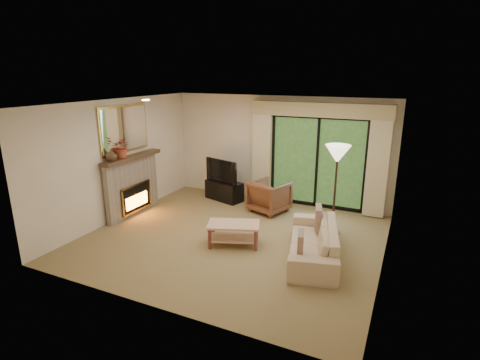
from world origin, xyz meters
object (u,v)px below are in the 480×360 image
at_px(media_console, 224,191).
at_px(coffee_table, 234,234).
at_px(armchair, 269,196).
at_px(sofa, 313,241).

xyz_separation_m(media_console, coffee_table, (1.35, -2.23, -0.03)).
bearing_deg(armchair, media_console, 5.97).
bearing_deg(coffee_table, sofa, -13.90).
distance_m(media_console, armchair, 1.37).
bearing_deg(media_console, coffee_table, -42.25).
height_order(armchair, sofa, armchair).
xyz_separation_m(sofa, coffee_table, (-1.47, -0.17, -0.08)).
relative_size(sofa, coffee_table, 2.12).
xyz_separation_m(armchair, coffee_table, (0.02, -1.93, -0.15)).
bearing_deg(sofa, media_console, -140.58).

